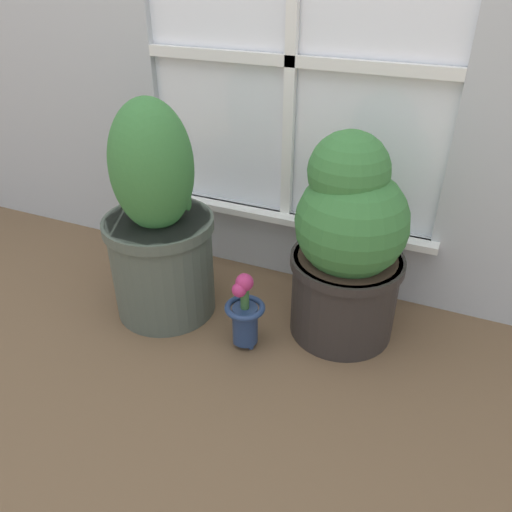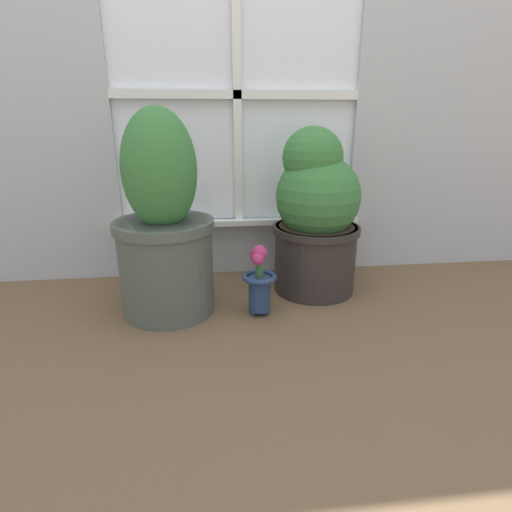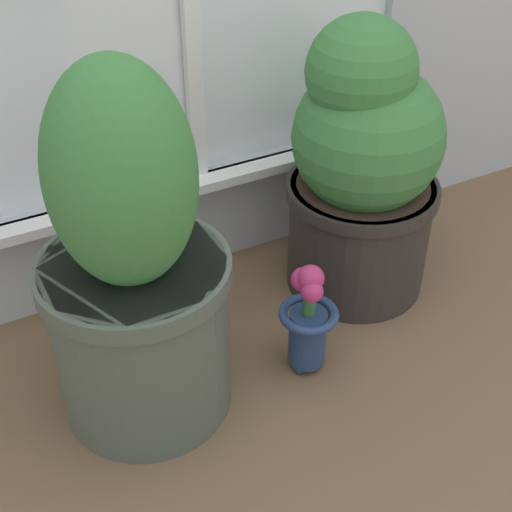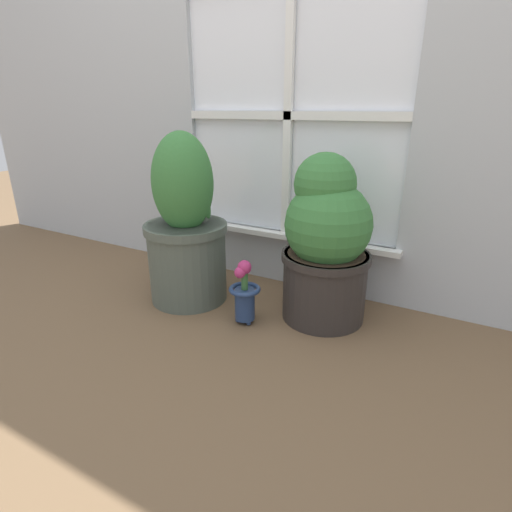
{
  "view_description": "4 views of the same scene",
  "coord_description": "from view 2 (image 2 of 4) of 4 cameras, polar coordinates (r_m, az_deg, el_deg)",
  "views": [
    {
      "loc": [
        0.56,
        -0.96,
        1.09
      ],
      "look_at": [
        0.02,
        0.28,
        0.26
      ],
      "focal_mm": 35.0,
      "sensor_mm": 36.0,
      "label": 1
    },
    {
      "loc": [
        -0.13,
        -1.19,
        0.7
      ],
      "look_at": [
        0.04,
        0.26,
        0.19
      ],
      "focal_mm": 28.0,
      "sensor_mm": 36.0,
      "label": 2
    },
    {
      "loc": [
        -0.58,
        -0.78,
        1.13
      ],
      "look_at": [
        -0.02,
        0.27,
        0.24
      ],
      "focal_mm": 50.0,
      "sensor_mm": 36.0,
      "label": 3
    },
    {
      "loc": [
        0.77,
        -1.08,
        0.82
      ],
      "look_at": [
        0.05,
        0.23,
        0.26
      ],
      "focal_mm": 28.0,
      "sensor_mm": 36.0,
      "label": 4
    }
  ],
  "objects": [
    {
      "name": "potted_plant_left",
      "position": [
        1.47,
        -13.0,
        3.79
      ],
      "size": [
        0.36,
        0.36,
        0.74
      ],
      "color": "#4C564C",
      "rests_on": "ground_plane"
    },
    {
      "name": "ground_plane",
      "position": [
        1.38,
        -0.34,
        -11.18
      ],
      "size": [
        10.0,
        10.0,
        0.0
      ],
      "primitive_type": "plane",
      "color": "brown"
    },
    {
      "name": "flower_vase",
      "position": [
        1.46,
        0.45,
        -3.54
      ],
      "size": [
        0.13,
        0.13,
        0.27
      ],
      "color": "navy",
      "rests_on": "ground_plane"
    },
    {
      "name": "potted_plant_right",
      "position": [
        1.64,
        8.52,
        5.75
      ],
      "size": [
        0.35,
        0.35,
        0.67
      ],
      "color": "#2D2826",
      "rests_on": "ground_plane"
    }
  ]
}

